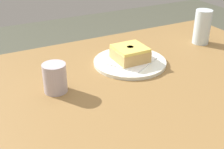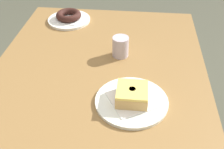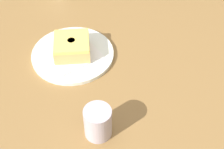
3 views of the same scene
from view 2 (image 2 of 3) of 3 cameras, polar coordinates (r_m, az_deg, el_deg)
The scene contains 8 objects.
table at distance 1.03m, azimuth -3.26°, elevation -6.52°, with size 1.18×0.79×0.72m.
plate_glazed_square at distance 0.88m, azimuth 4.06°, elevation -5.55°, with size 0.23×0.23×0.01m, color white.
napkin_glazed_square at distance 0.88m, azimuth 4.08°, elevation -5.22°, with size 0.13×0.13×0.00m, color white.
donut_glazed_square at distance 0.86m, azimuth 4.15°, elevation -4.07°, with size 0.10×0.10×0.04m.
plate_chocolate_ring at distance 1.36m, azimuth -8.84°, elevation 11.10°, with size 0.20×0.20×0.01m, color white.
napkin_chocolate_ring at distance 1.36m, azimuth -8.87°, elevation 11.37°, with size 0.12×0.12×0.00m, color white.
donut_chocolate_ring at distance 1.35m, azimuth -8.94°, elevation 12.02°, with size 0.12×0.12×0.03m, color #361A16.
sugar_jar at distance 1.07m, azimuth 1.77°, elevation 5.77°, with size 0.06×0.06×0.08m, color #B9AEBB.
Camera 2 is at (0.72, 0.13, 1.33)m, focal length 44.27 mm.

